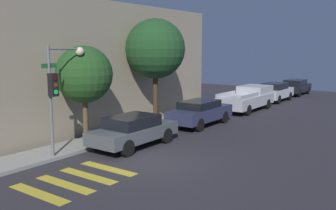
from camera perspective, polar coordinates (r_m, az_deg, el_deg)
The scene contains 12 objects.
ground_plane at distance 14.98m, azimuth -2.69°, elevation -8.71°, with size 60.00×60.00×0.00m, color #2D2B30.
sidewalk at distance 17.73m, azimuth -13.23°, elevation -5.94°, with size 26.00×1.84×0.14m, color gray.
building_row at distance 20.67m, azimuth -21.48°, elevation 5.32°, with size 26.00×6.00×6.96m, color gray.
crosswalk at distance 13.43m, azimuth -13.74°, elevation -11.03°, with size 3.48×2.60×0.00m.
traffic_light_pole at distance 15.63m, azimuth -16.25°, elevation 3.59°, with size 2.11×0.56×4.59m.
sedan_near_corner at distance 17.12m, azimuth -5.30°, elevation -3.82°, with size 4.46×1.88×1.45m.
sedan_middle at distance 21.80m, azimuth 4.90°, elevation -1.06°, with size 4.64×1.86×1.47m.
pickup_truck at distance 27.72m, azimuth 12.08°, elevation 1.04°, with size 5.67×2.10×1.68m.
sedan_far_end at distance 32.83m, azimuth 16.00°, elevation 1.98°, with size 4.43×1.80×1.58m.
sedan_tail_of_row at distance 38.01m, azimuth 18.82°, elevation 2.66°, with size 4.57×1.84×1.48m.
tree_near_corner at distance 17.46m, azimuth -12.66°, elevation 4.53°, with size 2.60×2.60×4.59m.
tree_midblock at distance 21.30m, azimuth -1.96°, elevation 8.51°, with size 3.38×3.38×6.12m.
Camera 1 is at (-11.17, -8.92, 4.47)m, focal length 40.00 mm.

